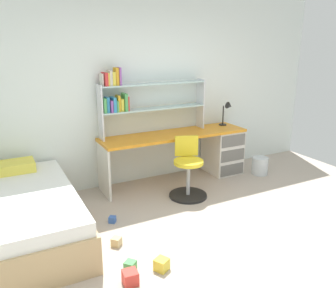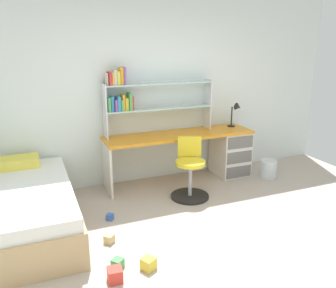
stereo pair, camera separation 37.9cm
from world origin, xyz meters
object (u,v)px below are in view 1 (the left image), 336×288
(desk, at_px, (209,148))
(desk_lamp, at_px, (228,110))
(bed_platform, at_px, (22,216))
(toy_block_green_3, at_px, (130,266))
(toy_block_yellow_0, at_px, (162,264))
(toy_block_natural_1, at_px, (116,242))
(bookshelf_hutch, at_px, (136,97))
(toy_block_red_4, at_px, (130,278))
(swivel_chair, at_px, (188,173))
(toy_block_blue_2, at_px, (112,219))
(waste_bin, at_px, (260,166))

(desk, distance_m, desk_lamp, 0.70)
(desk, distance_m, bed_platform, 2.91)
(bed_platform, height_order, toy_block_green_3, bed_platform)
(toy_block_yellow_0, relative_size, toy_block_natural_1, 1.28)
(bookshelf_hutch, distance_m, toy_block_red_4, 2.59)
(bookshelf_hutch, distance_m, toy_block_yellow_0, 2.45)
(desk_lamp, bearing_deg, toy_block_green_3, -143.17)
(swivel_chair, bearing_deg, toy_block_blue_2, -168.41)
(toy_block_yellow_0, bearing_deg, toy_block_red_4, -171.31)
(waste_bin, distance_m, toy_block_green_3, 3.07)
(bookshelf_hutch, height_order, bed_platform, bookshelf_hutch)
(bed_platform, xyz_separation_m, toy_block_natural_1, (0.84, -0.59, -0.22))
(waste_bin, bearing_deg, toy_block_green_3, -153.92)
(toy_block_blue_2, distance_m, toy_block_green_3, 0.95)
(toy_block_natural_1, xyz_separation_m, toy_block_blue_2, (0.12, 0.48, -0.01))
(toy_block_green_3, distance_m, toy_block_red_4, 0.19)
(toy_block_yellow_0, xyz_separation_m, toy_block_green_3, (-0.26, 0.13, -0.01))
(swivel_chair, height_order, toy_block_natural_1, swivel_chair)
(bookshelf_hutch, bearing_deg, toy_block_blue_2, -127.46)
(desk_lamp, bearing_deg, toy_block_yellow_0, -138.06)
(bookshelf_hutch, relative_size, toy_block_red_4, 12.63)
(desk_lamp, bearing_deg, bed_platform, -166.76)
(desk, xyz_separation_m, toy_block_blue_2, (-1.87, -0.79, -0.39))
(toy_block_yellow_0, distance_m, toy_block_red_4, 0.33)
(toy_block_green_3, height_order, toy_block_red_4, toy_block_red_4)
(waste_bin, bearing_deg, toy_block_natural_1, -161.86)
(desk, xyz_separation_m, toy_block_green_3, (-2.02, -1.73, -0.38))
(bed_platform, bearing_deg, swivel_chair, 3.48)
(bookshelf_hutch, xyz_separation_m, desk_lamp, (1.53, -0.09, -0.30))
(bookshelf_hutch, xyz_separation_m, toy_block_red_4, (-0.95, -2.07, -1.23))
(desk, relative_size, swivel_chair, 2.75)
(swivel_chair, bearing_deg, toy_block_red_4, -135.58)
(waste_bin, bearing_deg, swivel_chair, -173.25)
(toy_block_blue_2, bearing_deg, bed_platform, 173.40)
(swivel_chair, distance_m, waste_bin, 1.46)
(toy_block_green_3, bearing_deg, bookshelf_hutch, 65.16)
(toy_block_green_3, bearing_deg, toy_block_blue_2, 81.31)
(desk, relative_size, toy_block_natural_1, 24.83)
(toy_block_yellow_0, bearing_deg, desk, 46.56)
(toy_block_green_3, bearing_deg, desk_lamp, 36.83)
(bookshelf_hutch, height_order, desk_lamp, bookshelf_hutch)
(bed_platform, height_order, toy_block_blue_2, bed_platform)
(toy_block_yellow_0, xyz_separation_m, toy_block_red_4, (-0.33, -0.05, 0.01))
(desk_lamp, bearing_deg, bookshelf_hutch, 176.67)
(bookshelf_hutch, xyz_separation_m, toy_block_natural_1, (-0.85, -1.44, -1.25))
(waste_bin, distance_m, toy_block_yellow_0, 2.89)
(toy_block_yellow_0, height_order, toy_block_blue_2, toy_block_yellow_0)
(desk, bearing_deg, toy_block_natural_1, -147.40)
(swivel_chair, relative_size, toy_block_natural_1, 9.04)
(desk, distance_m, toy_block_blue_2, 2.07)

